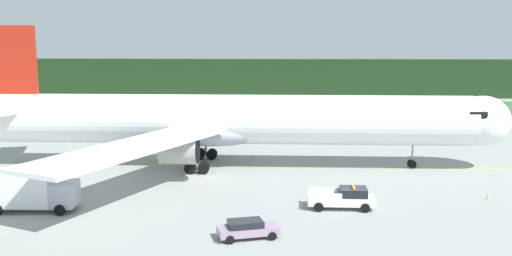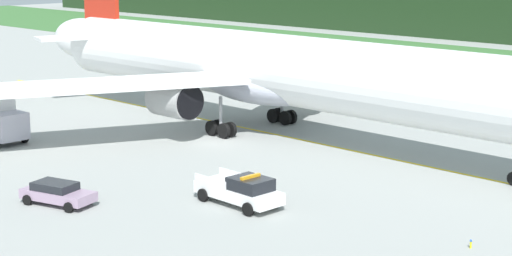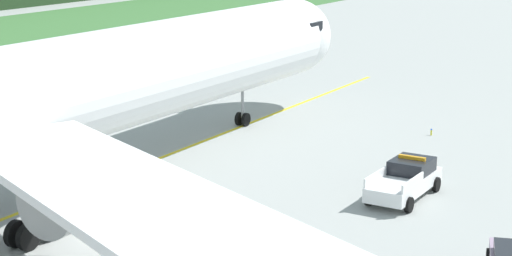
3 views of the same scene
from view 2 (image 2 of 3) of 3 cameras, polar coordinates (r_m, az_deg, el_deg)
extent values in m
plane|color=#959995|center=(62.60, -2.75, -0.99)|extent=(320.00, 320.00, 0.00)
cube|color=yellow|center=(64.57, 2.00, -0.58)|extent=(82.20, 0.51, 0.01)
cylinder|color=white|center=(63.62, 2.04, 4.05)|extent=(51.39, 5.52, 5.39)
ellipsoid|color=white|center=(84.38, -11.79, 6.06)|extent=(8.64, 4.07, 4.04)
ellipsoid|color=#ACAFBF|center=(65.59, 0.38, 2.99)|extent=(12.31, 5.69, 2.97)
cube|color=white|center=(78.15, 4.12, 5.03)|extent=(14.61, 23.27, 0.35)
cylinder|color=#A0A0A0|center=(72.35, 3.08, 3.38)|extent=(3.67, 2.79, 2.78)
cylinder|color=black|center=(71.13, 4.21, 3.22)|extent=(0.13, 2.55, 2.55)
cube|color=white|center=(61.45, -11.39, 2.90)|extent=(14.52, 23.29, 0.35)
cylinder|color=#A0A0A0|center=(62.53, -5.68, 1.97)|extent=(3.67, 2.79, 2.78)
cylinder|color=black|center=(61.11, -4.55, 1.75)|extent=(0.13, 2.55, 2.55)
cube|color=white|center=(84.04, -8.91, 6.52)|extent=(4.86, 6.85, 0.28)
cube|color=white|center=(80.32, -12.72, 6.12)|extent=(4.84, 6.84, 0.28)
cylinder|color=gray|center=(69.09, 1.81, 1.85)|extent=(0.28, 0.28, 2.57)
cylinder|color=black|center=(68.62, 2.04, 0.69)|extent=(1.20, 0.30, 1.20)
cylinder|color=black|center=(69.12, 2.43, 0.77)|extent=(1.20, 0.30, 1.20)
cylinder|color=black|center=(69.55, 1.19, 0.85)|extent=(1.20, 0.30, 1.20)
cylinder|color=black|center=(70.05, 1.58, 0.93)|extent=(1.20, 0.30, 1.20)
cylinder|color=gray|center=(64.22, -2.45, 1.06)|extent=(0.28, 0.28, 2.57)
cylinder|color=black|center=(64.22, -1.79, -0.10)|extent=(1.20, 0.30, 1.20)
cylinder|color=black|center=(63.75, -2.24, -0.20)|extent=(1.20, 0.30, 1.20)
cylinder|color=black|center=(65.22, -2.64, 0.08)|extent=(1.20, 0.30, 1.20)
cylinder|color=black|center=(64.76, -3.09, -0.01)|extent=(1.20, 0.30, 1.20)
cube|color=white|center=(47.10, -1.23, -4.47)|extent=(5.58, 2.10, 0.70)
cube|color=black|center=(46.21, -0.39, -3.89)|extent=(2.25, 1.88, 0.70)
cube|color=white|center=(48.51, -1.48, -3.27)|extent=(2.66, 0.14, 0.45)
cube|color=white|center=(47.28, -3.18, -3.69)|extent=(2.66, 0.14, 0.45)
cube|color=orange|center=(46.10, -0.39, -3.38)|extent=(0.22, 1.41, 0.16)
cylinder|color=black|center=(46.60, 1.28, -5.10)|extent=(0.76, 0.25, 0.76)
cylinder|color=black|center=(45.22, -0.55, -5.64)|extent=(0.76, 0.25, 0.76)
cylinder|color=black|center=(49.20, -1.86, -4.17)|extent=(0.76, 0.25, 0.76)
cylinder|color=black|center=(47.90, -3.67, -4.64)|extent=(0.76, 0.25, 0.76)
cube|color=#A8A6B8|center=(63.92, -16.69, 0.11)|extent=(1.96, 2.45, 2.00)
cylinder|color=black|center=(64.72, -15.72, -0.60)|extent=(0.91, 0.28, 0.90)
cube|color=#9D829D|center=(48.48, -13.51, -4.52)|extent=(4.65, 2.95, 0.55)
cube|color=black|center=(48.48, -13.73, -3.91)|extent=(2.77, 2.19, 0.45)
cylinder|color=black|center=(48.26, -11.43, -4.84)|extent=(0.63, 0.35, 0.60)
cylinder|color=black|center=(46.95, -12.83, -5.38)|extent=(0.63, 0.35, 0.60)
cylinder|color=black|center=(50.18, -14.12, -4.31)|extent=(0.63, 0.35, 0.60)
cylinder|color=black|center=(48.92, -15.53, -4.81)|extent=(0.63, 0.35, 0.60)
cylinder|color=yellow|center=(41.87, 14.62, -7.82)|extent=(0.10, 0.10, 0.34)
sphere|color=blue|center=(41.80, 14.63, -7.54)|extent=(0.12, 0.12, 0.12)
cylinder|color=yellow|center=(75.11, -17.06, 0.79)|extent=(0.10, 0.10, 0.27)
sphere|color=blue|center=(75.07, -17.06, 0.93)|extent=(0.12, 0.12, 0.12)
camera|label=1|loc=(39.93, -65.53, 4.97)|focal=38.94mm
camera|label=3|loc=(73.35, -32.12, 9.71)|focal=59.99mm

